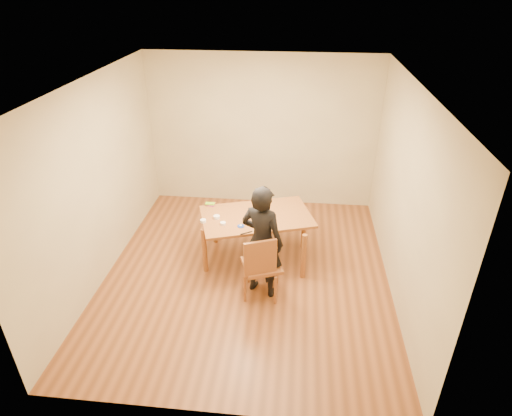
# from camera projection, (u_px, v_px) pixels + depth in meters

# --- Properties ---
(room_shell) EXTENTS (4.00, 4.50, 2.70)m
(room_shell) POSITION_uv_depth(u_px,v_px,m) (249.00, 178.00, 5.82)
(room_shell) COLOR brown
(room_shell) RESTS_ON ground
(dining_table) EXTENTS (1.76, 1.36, 0.04)m
(dining_table) POSITION_uv_depth(u_px,v_px,m) (256.00, 217.00, 6.15)
(dining_table) COLOR brown
(dining_table) RESTS_ON floor
(dining_chair) EXTENTS (0.60, 0.60, 0.04)m
(dining_chair) POSITION_uv_depth(u_px,v_px,m) (262.00, 265.00, 5.60)
(dining_chair) COLOR brown
(dining_chair) RESTS_ON floor
(cake_plate) EXTENTS (0.28, 0.28, 0.02)m
(cake_plate) POSITION_uv_depth(u_px,v_px,m) (261.00, 215.00, 6.13)
(cake_plate) COLOR #B7260C
(cake_plate) RESTS_ON dining_table
(cake) EXTENTS (0.22, 0.22, 0.07)m
(cake) POSITION_uv_depth(u_px,v_px,m) (261.00, 212.00, 6.10)
(cake) COLOR white
(cake) RESTS_ON cake_plate
(frosting_dome) EXTENTS (0.21, 0.21, 0.03)m
(frosting_dome) POSITION_uv_depth(u_px,v_px,m) (261.00, 210.00, 6.08)
(frosting_dome) COLOR white
(frosting_dome) RESTS_ON cake
(frosting_tub) EXTENTS (0.10, 0.10, 0.09)m
(frosting_tub) POSITION_uv_depth(u_px,v_px,m) (257.00, 224.00, 5.84)
(frosting_tub) COLOR white
(frosting_tub) RESTS_ON dining_table
(frosting_lid) EXTENTS (0.10, 0.10, 0.01)m
(frosting_lid) POSITION_uv_depth(u_px,v_px,m) (241.00, 226.00, 5.87)
(frosting_lid) COLOR navy
(frosting_lid) RESTS_ON dining_table
(frosting_dollop) EXTENTS (0.04, 0.04, 0.02)m
(frosting_dollop) POSITION_uv_depth(u_px,v_px,m) (241.00, 225.00, 5.87)
(frosting_dollop) COLOR white
(frosting_dollop) RESTS_ON frosting_lid
(ramekin_green) EXTENTS (0.08, 0.08, 0.04)m
(ramekin_green) POSITION_uv_depth(u_px,v_px,m) (223.00, 223.00, 5.91)
(ramekin_green) COLOR white
(ramekin_green) RESTS_ON dining_table
(ramekin_yellow) EXTENTS (0.09, 0.09, 0.04)m
(ramekin_yellow) POSITION_uv_depth(u_px,v_px,m) (217.00, 217.00, 6.06)
(ramekin_yellow) COLOR white
(ramekin_yellow) RESTS_ON dining_table
(ramekin_multi) EXTENTS (0.08, 0.08, 0.04)m
(ramekin_multi) POSITION_uv_depth(u_px,v_px,m) (203.00, 221.00, 5.97)
(ramekin_multi) COLOR white
(ramekin_multi) RESTS_ON dining_table
(candy_box_pink) EXTENTS (0.13, 0.09, 0.02)m
(candy_box_pink) POSITION_uv_depth(u_px,v_px,m) (210.00, 205.00, 6.39)
(candy_box_pink) COLOR #D33178
(candy_box_pink) RESTS_ON dining_table
(candy_box_green) EXTENTS (0.14, 0.08, 0.02)m
(candy_box_green) POSITION_uv_depth(u_px,v_px,m) (210.00, 204.00, 6.39)
(candy_box_green) COLOR green
(candy_box_green) RESTS_ON candy_box_pink
(spatula) EXTENTS (0.16, 0.11, 0.01)m
(spatula) POSITION_uv_depth(u_px,v_px,m) (246.00, 233.00, 5.72)
(spatula) COLOR black
(spatula) RESTS_ON dining_table
(person) EXTENTS (0.67, 0.56, 1.58)m
(person) POSITION_uv_depth(u_px,v_px,m) (262.00, 242.00, 5.47)
(person) COLOR black
(person) RESTS_ON floor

